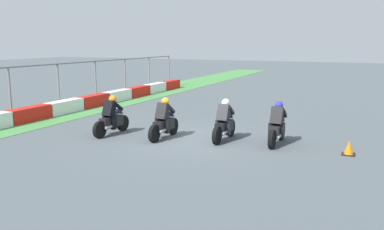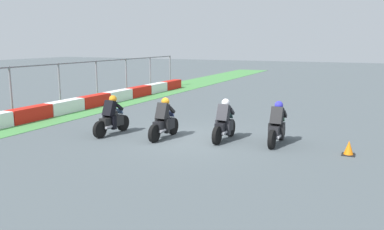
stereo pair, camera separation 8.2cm
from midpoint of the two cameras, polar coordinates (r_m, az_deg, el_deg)
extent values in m
plane|color=#4D565A|center=(14.87, 0.07, -3.41)|extent=(120.00, 120.00, 0.00)
cube|color=#478A46|center=(19.70, -22.15, -0.74)|extent=(72.00, 3.62, 0.02)
cube|color=red|center=(19.51, -21.83, 0.11)|extent=(2.22, 0.60, 0.64)
cube|color=white|center=(21.10, -17.38, 1.11)|extent=(2.22, 0.60, 0.64)
cube|color=red|center=(22.81, -13.56, 1.96)|extent=(2.22, 0.60, 0.64)
cube|color=white|center=(24.60, -10.29, 2.68)|extent=(2.22, 0.60, 0.64)
cube|color=red|center=(26.47, -7.47, 3.30)|extent=(2.22, 0.60, 0.64)
cube|color=white|center=(28.40, -5.02, 3.82)|extent=(2.22, 0.60, 0.64)
cube|color=red|center=(30.37, -2.88, 4.28)|extent=(2.22, 0.60, 0.64)
cylinder|color=slate|center=(20.18, -24.12, 2.84)|extent=(0.10, 0.10, 2.43)
cylinder|color=slate|center=(22.32, -18.14, 3.87)|extent=(0.10, 0.10, 2.43)
cylinder|color=slate|center=(24.66, -13.24, 4.69)|extent=(0.10, 0.10, 2.43)
cylinder|color=slate|center=(27.15, -9.20, 5.33)|extent=(0.10, 0.10, 2.43)
cylinder|color=slate|center=(29.75, -5.85, 5.84)|extent=(0.10, 0.10, 2.43)
cylinder|color=slate|center=(32.45, -3.05, 6.25)|extent=(0.10, 0.10, 2.43)
cube|color=slate|center=(20.08, -24.36, 6.14)|extent=(30.96, 0.06, 0.06)
cylinder|color=black|center=(15.06, 12.70, -2.25)|extent=(0.64, 0.14, 0.64)
cylinder|color=black|center=(13.73, 11.40, -3.42)|extent=(0.64, 0.14, 0.64)
cube|color=#232326|center=(14.35, 12.10, -2.11)|extent=(1.10, 0.33, 0.40)
ellipsoid|color=#232326|center=(14.39, 12.24, -0.86)|extent=(0.48, 0.30, 0.24)
cube|color=red|center=(13.86, 11.62, -2.45)|extent=(0.06, 0.16, 0.08)
cylinder|color=#A5A5AD|center=(14.01, 12.39, -2.97)|extent=(0.42, 0.10, 0.10)
cube|color=black|center=(14.15, 12.09, -0.13)|extent=(0.49, 0.40, 0.66)
sphere|color=#3231C3|center=(14.31, 12.35, 1.35)|extent=(0.30, 0.30, 0.30)
cube|color=#397850|center=(14.76, 12.60, -0.44)|extent=(0.16, 0.26, 0.23)
cube|color=black|center=(14.28, 11.21, -2.14)|extent=(0.18, 0.14, 0.52)
cube|color=black|center=(14.19, 12.78, -2.27)|extent=(0.18, 0.14, 0.52)
cube|color=black|center=(14.56, 11.75, 0.25)|extent=(0.39, 0.10, 0.31)
cube|color=black|center=(14.48, 13.13, 0.14)|extent=(0.39, 0.10, 0.31)
cylinder|color=black|center=(15.32, 5.65, -1.82)|extent=(0.64, 0.15, 0.64)
cylinder|color=black|center=(14.05, 3.71, -2.92)|extent=(0.64, 0.15, 0.64)
cube|color=black|center=(14.64, 4.74, -1.66)|extent=(1.10, 0.33, 0.40)
ellipsoid|color=black|center=(14.68, 4.89, -0.44)|extent=(0.48, 0.30, 0.24)
cube|color=red|center=(14.17, 4.01, -1.97)|extent=(0.06, 0.16, 0.08)
cylinder|color=#A5A5AD|center=(14.30, 4.83, -2.49)|extent=(0.42, 0.10, 0.10)
cube|color=#252529|center=(14.45, 4.63, 0.28)|extent=(0.49, 0.40, 0.66)
sphere|color=silver|center=(14.60, 4.95, 1.73)|extent=(0.30, 0.30, 0.30)
cube|color=#446D6D|center=(15.04, 5.43, -0.03)|extent=(0.16, 0.26, 0.23)
cube|color=#252529|center=(14.60, 3.83, -1.68)|extent=(0.18, 0.14, 0.52)
cube|color=#252529|center=(14.47, 5.31, -1.82)|extent=(0.18, 0.14, 0.52)
cube|color=#252529|center=(14.86, 4.50, 0.64)|extent=(0.39, 0.10, 0.31)
cube|color=#252529|center=(14.74, 5.81, 0.54)|extent=(0.39, 0.10, 0.31)
cylinder|color=black|center=(15.57, -2.55, -1.59)|extent=(0.64, 0.15, 0.64)
cylinder|color=black|center=(14.38, -5.19, -2.62)|extent=(0.64, 0.15, 0.64)
cube|color=black|center=(14.94, -3.82, -1.41)|extent=(1.10, 0.34, 0.40)
ellipsoid|color=black|center=(14.96, -3.65, -0.22)|extent=(0.48, 0.31, 0.24)
cube|color=red|center=(14.50, -4.82, -1.70)|extent=(0.06, 0.16, 0.08)
cylinder|color=#A5A5AD|center=(14.59, -3.95, -2.22)|extent=(0.42, 0.11, 0.10)
cube|color=black|center=(14.75, -4.04, 0.50)|extent=(0.49, 0.41, 0.66)
sphere|color=orange|center=(14.89, -3.64, 1.92)|extent=(0.30, 0.30, 0.30)
cube|color=#415086|center=(15.30, -2.92, 0.18)|extent=(0.16, 0.26, 0.23)
cube|color=black|center=(14.93, -4.72, -1.43)|extent=(0.18, 0.14, 0.52)
cube|color=black|center=(14.74, -3.38, -1.57)|extent=(0.18, 0.14, 0.52)
cube|color=black|center=(15.16, -3.92, 0.84)|extent=(0.39, 0.11, 0.31)
cube|color=black|center=(14.99, -2.72, 0.74)|extent=(0.39, 0.11, 0.31)
cylinder|color=black|center=(16.40, -9.59, -1.11)|extent=(0.65, 0.17, 0.64)
cylinder|color=black|center=(15.33, -12.76, -2.03)|extent=(0.65, 0.17, 0.64)
cube|color=black|center=(15.82, -11.14, -0.92)|extent=(1.11, 0.38, 0.40)
ellipsoid|color=black|center=(15.84, -10.95, 0.21)|extent=(0.49, 0.32, 0.24)
cube|color=red|center=(15.43, -12.33, -1.17)|extent=(0.07, 0.16, 0.08)
cylinder|color=#A5A5AD|center=(15.48, -11.47, -1.67)|extent=(0.42, 0.12, 0.10)
cube|color=black|center=(15.65, -11.44, 0.89)|extent=(0.50, 0.42, 0.66)
sphere|color=orange|center=(15.77, -10.98, 2.22)|extent=(0.31, 0.31, 0.30)
cube|color=#45628D|center=(16.14, -10.07, 0.57)|extent=(0.17, 0.27, 0.23)
cube|color=black|center=(15.86, -11.97, -0.92)|extent=(0.19, 0.15, 0.52)
cube|color=black|center=(15.61, -10.84, -1.06)|extent=(0.19, 0.15, 0.52)
cube|color=black|center=(16.05, -11.08, 1.21)|extent=(0.39, 0.12, 0.31)
cube|color=black|center=(15.83, -10.07, 1.11)|extent=(0.39, 0.12, 0.31)
cube|color=black|center=(13.75, 21.39, -5.23)|extent=(0.40, 0.40, 0.03)
cone|color=orange|center=(13.70, 21.45, -4.35)|extent=(0.32, 0.32, 0.47)
camera|label=1|loc=(0.04, -89.84, 0.03)|focal=37.72mm
camera|label=2|loc=(0.04, 90.16, -0.03)|focal=37.72mm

